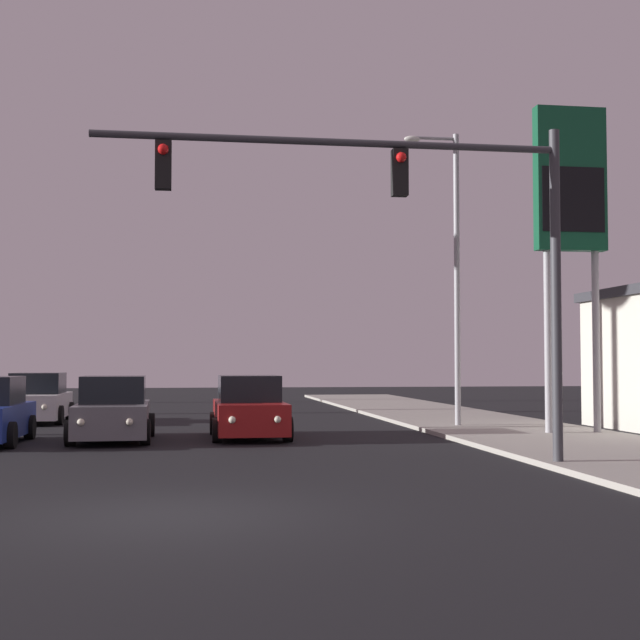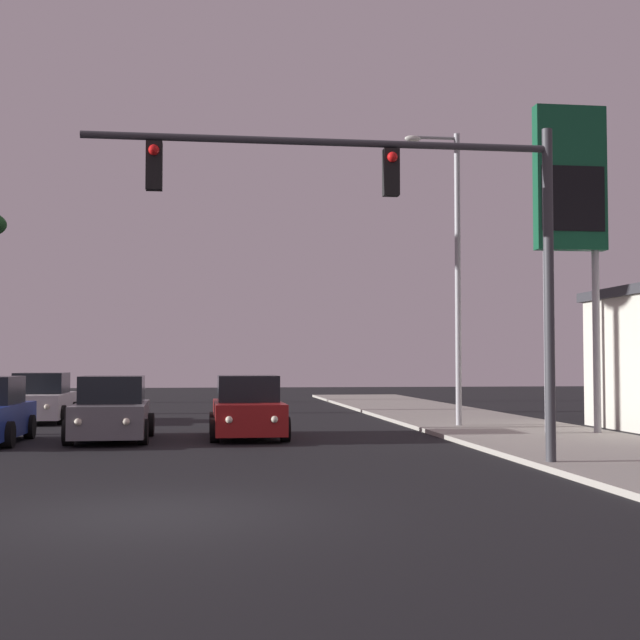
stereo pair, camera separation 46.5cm
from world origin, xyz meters
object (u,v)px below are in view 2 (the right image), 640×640
car_white (41,400)px  car_red (248,410)px  gas_station_sign (570,196)px  traffic_light_mast (414,217)px  car_grey (112,411)px  street_lamp (454,262)px

car_white → car_red: bearing=133.1°
gas_station_sign → traffic_light_mast: bearing=-132.0°
car_red → traffic_light_mast: bearing=109.8°
car_white → traffic_light_mast: traffic_light_mast is taller
car_grey → street_lamp: size_ratio=0.48×
traffic_light_mast → gas_station_sign: bearing=48.0°
car_grey → car_white: 8.09m
gas_station_sign → car_red: bearing=174.0°
car_red → traffic_light_mast: (2.80, -7.62, 4.05)m
car_white → street_lamp: bearing=159.8°
street_lamp → gas_station_sign: 4.30m
car_grey → car_red: size_ratio=1.00×
car_white → street_lamp: size_ratio=0.48×
car_white → traffic_light_mast: (9.47, -14.70, 4.05)m
street_lamp → car_grey: bearing=-164.8°
gas_station_sign → car_grey: bearing=177.5°
car_white → traffic_light_mast: 17.94m
traffic_light_mast → gas_station_sign: gas_station_sign is taller
car_red → street_lamp: 8.09m
car_grey → car_red: same height
traffic_light_mast → street_lamp: (3.62, 9.93, 0.30)m
car_white → traffic_light_mast: size_ratio=0.48×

